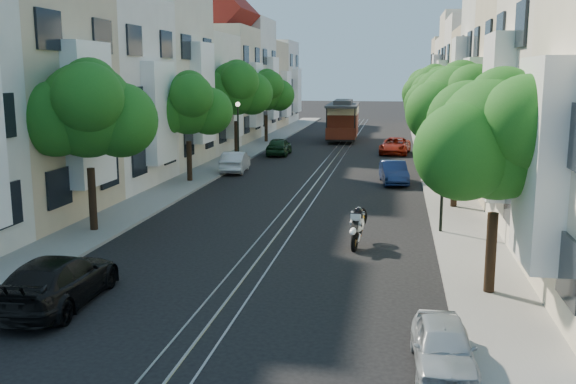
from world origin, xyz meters
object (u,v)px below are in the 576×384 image
at_px(tree_e_c, 443,100).
at_px(parked_car_w_mid, 235,162).
at_px(parked_car_e_mid, 394,172).
at_px(tree_e_d, 434,91).
at_px(tree_w_d, 266,92).
at_px(lamp_east, 443,162).
at_px(cable_car, 343,119).
at_px(tree_w_a, 89,112).
at_px(tree_w_b, 189,106).
at_px(parked_car_w_far, 279,146).
at_px(sportbike_rider, 357,225).
at_px(tree_e_b, 460,106).
at_px(parked_car_w_near, 58,281).
at_px(lamp_west, 238,123).
at_px(tree_e_a, 500,141).
at_px(tree_w_c, 236,89).
at_px(parked_car_e_near, 443,346).
at_px(parked_car_e_far, 395,146).

distance_m(tree_e_c, parked_car_w_mid, 13.55).
bearing_deg(parked_car_e_mid, tree_e_d, 72.49).
xyz_separation_m(tree_w_d, lamp_east, (13.44, -31.98, -1.75)).
bearing_deg(cable_car, parked_car_w_mid, -105.33).
bearing_deg(tree_w_a, tree_w_b, 90.00).
xyz_separation_m(tree_w_a, parked_car_w_mid, (1.54, 16.35, -4.07)).
relative_size(tree_e_d, lamp_east, 1.65).
height_order(tree_e_d, cable_car, tree_e_d).
xyz_separation_m(tree_e_c, parked_car_w_far, (-11.66, 7.23, -3.92)).
distance_m(lamp_east, sportbike_rider, 4.39).
bearing_deg(tree_e_b, parked_car_e_mid, 113.39).
xyz_separation_m(tree_w_a, parked_car_w_far, (2.74, 25.23, -4.05)).
bearing_deg(parked_car_w_mid, tree_w_b, 65.36).
distance_m(tree_w_d, parked_car_w_near, 42.01).
xyz_separation_m(lamp_west, cable_car, (5.80, 17.31, -0.81)).
distance_m(tree_e_a, tree_e_d, 34.00).
height_order(tree_w_c, parked_car_e_near, tree_w_c).
distance_m(lamp_west, parked_car_w_far, 5.95).
xyz_separation_m(lamp_east, parked_car_e_near, (-0.70, -12.00, -2.31)).
bearing_deg(lamp_east, tree_e_d, 87.96).
bearing_deg(lamp_east, tree_e_b, 79.07).
bearing_deg(parked_car_w_far, tree_w_c, 37.57).
height_order(tree_e_c, tree_w_d, same).
bearing_deg(cable_car, parked_car_e_far, -65.00).
distance_m(tree_e_d, sportbike_rider, 29.87).
relative_size(tree_e_c, tree_w_a, 0.98).
relative_size(tree_e_c, parked_car_w_far, 1.62).
relative_size(tree_w_a, parked_car_w_mid, 1.66).
bearing_deg(parked_car_w_near, lamp_west, -88.57).
height_order(tree_e_b, cable_car, tree_e_b).
distance_m(parked_car_e_mid, parked_car_w_mid, 10.37).
xyz_separation_m(tree_e_d, parked_car_w_mid, (-12.86, -12.65, -4.20)).
distance_m(parked_car_e_near, parked_car_w_mid, 28.61).
xyz_separation_m(tree_e_a, parked_car_w_far, (-11.66, 30.23, -3.71)).
xyz_separation_m(tree_e_d, parked_car_w_far, (-11.66, -3.77, -4.18)).
height_order(tree_w_b, sportbike_rider, tree_w_b).
distance_m(sportbike_rider, cable_car, 37.85).
bearing_deg(tree_w_d, tree_e_a, -69.73).
relative_size(tree_w_c, lamp_east, 1.71).
bearing_deg(cable_car, lamp_west, -110.19).
bearing_deg(tree_e_c, tree_w_c, 160.85).
height_order(tree_e_b, tree_w_c, tree_w_c).
height_order(tree_e_b, parked_car_w_far, tree_e_b).
height_order(tree_w_a, parked_car_w_near, tree_w_a).
bearing_deg(tree_w_b, tree_e_a, -49.73).
distance_m(cable_car, parked_car_e_far, 11.01).
distance_m(tree_w_b, parked_car_w_near, 20.27).
relative_size(tree_w_b, parked_car_w_near, 1.32).
relative_size(tree_e_d, parked_car_e_mid, 1.77).
xyz_separation_m(tree_w_a, tree_w_c, (0.00, 23.00, 0.34)).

